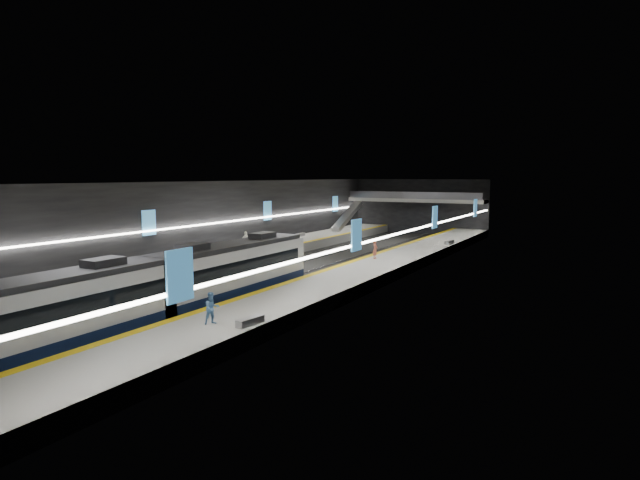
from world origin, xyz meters
The scene contains 26 objects.
ground centered at (0.00, 0.00, 0.00)m, with size 70.00×70.00×0.00m, color black.
ceiling centered at (0.00, 0.00, 8.00)m, with size 20.00×70.00×0.04m, color beige.
wall_left centered at (-10.00, 0.00, 4.00)m, with size 0.04×70.00×8.00m, color black.
wall_right centered at (10.00, 0.00, 4.00)m, with size 0.04×70.00×8.00m, color black.
wall_back centered at (0.00, 35.00, 4.00)m, with size 20.00×0.04×8.00m, color black.
platform_left centered at (-7.50, 0.00, 0.50)m, with size 5.00×70.00×1.00m, color slate.
tile_surface_left centered at (-7.50, 0.00, 1.01)m, with size 5.00×70.00×0.02m, color #A7A7A2.
tactile_strip_left centered at (-5.30, 0.00, 1.02)m, with size 0.60×70.00×0.02m, color yellow.
platform_right centered at (7.50, 0.00, 0.50)m, with size 5.00×70.00×1.00m, color slate.
tile_surface_right centered at (7.50, 0.00, 1.01)m, with size 5.00×70.00×0.02m, color #A7A7A2.
tactile_strip_right centered at (5.30, 0.00, 1.02)m, with size 0.60×70.00×0.02m, color yellow.
rails centered at (0.00, 0.00, 0.06)m, with size 6.52×70.00×0.12m.
train centered at (2.50, -19.45, 2.20)m, with size 2.69×29.15×3.60m.
ad_posters centered at (0.00, 1.00, 4.50)m, with size 19.94×53.50×2.20m.
cove_light_left centered at (-9.80, 0.00, 3.80)m, with size 0.25×68.60×0.12m, color white.
cove_light_right centered at (9.80, 0.00, 3.80)m, with size 0.25×68.60×0.12m, color white.
mezzanine_bridge centered at (0.00, 32.93, 5.04)m, with size 20.00×3.00×1.50m.
escalator centered at (-7.50, 26.00, 2.90)m, with size 1.20×8.00×0.60m, color #99999E.
bench_left_near centered at (-9.09, -1.17, 1.22)m, with size 0.50×1.79×0.44m, color #99999E.
bench_left_far centered at (-8.88, 15.62, 1.20)m, with size 0.46×1.66×0.41m, color #99999E.
bench_right_near centered at (9.49, -19.70, 1.21)m, with size 0.47×1.69×0.41m, color #99999E.
bench_right_far centered at (9.50, 17.04, 1.21)m, with size 0.48×1.72×0.42m, color #99999E.
passenger_right_a centered at (6.41, 3.51, 1.86)m, with size 0.63×0.41×1.72m, color #C56049.
passenger_right_b centered at (7.69, -20.49, 1.83)m, with size 0.81×0.63×1.66m, color #5381B4.
passenger_left_a centered at (-6.97, 1.89, 1.98)m, with size 1.15×0.48×1.96m, color beige.
passenger_left_b centered at (-6.30, -16.99, 1.86)m, with size 1.11×0.64×1.71m, color #44444C.
Camera 1 is at (25.45, -41.06, 8.59)m, focal length 30.00 mm.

